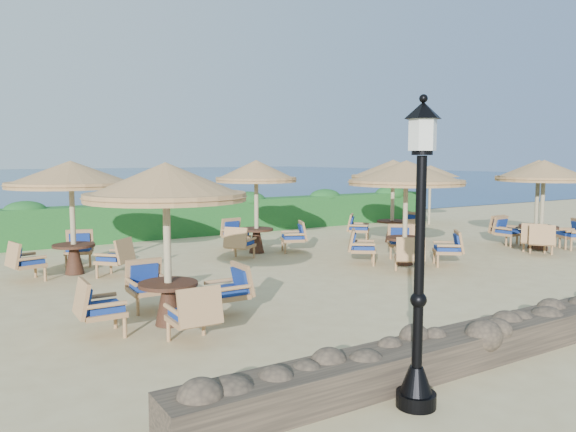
{
  "coord_description": "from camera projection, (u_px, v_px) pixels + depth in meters",
  "views": [
    {
      "loc": [
        -9.12,
        -11.08,
        2.73
      ],
      "look_at": [
        -1.92,
        0.49,
        1.3
      ],
      "focal_mm": 35.0,
      "sensor_mm": 36.0,
      "label": 1
    }
  ],
  "objects": [
    {
      "name": "sea",
      "position": [
        21.0,
        178.0,
        73.55
      ],
      "size": [
        160.0,
        160.0,
        0.0
      ],
      "primitive_type": "plane",
      "color": "navy",
      "rests_on": "ground"
    },
    {
      "name": "hedge",
      "position": [
        236.0,
        216.0,
        20.46
      ],
      "size": [
        18.0,
        0.9,
        1.2
      ],
      "primitive_type": "cube",
      "color": "#194E1F",
      "rests_on": "ground"
    },
    {
      "name": "cafe_set_4",
      "position": [
        256.0,
        191.0,
        15.89
      ],
      "size": [
        2.75,
        2.59,
        2.65
      ],
      "color": "tan",
      "rests_on": "ground"
    },
    {
      "name": "cafe_set_0",
      "position": [
        167.0,
        218.0,
        8.99
      ],
      "size": [
        2.81,
        2.81,
        2.65
      ],
      "color": "tan",
      "rests_on": "ground"
    },
    {
      "name": "cafe_set_6",
      "position": [
        538.0,
        188.0,
        16.66
      ],
      "size": [
        2.77,
        2.66,
        2.65
      ],
      "color": "tan",
      "rests_on": "ground"
    },
    {
      "name": "lamp_post",
      "position": [
        419.0,
        268.0,
        6.01
      ],
      "size": [
        0.44,
        0.44,
        3.31
      ],
      "color": "black",
      "rests_on": "ground"
    },
    {
      "name": "cafe_set_3",
      "position": [
        72.0,
        192.0,
        12.97
      ],
      "size": [
        2.91,
        2.91,
        2.65
      ],
      "color": "tan",
      "rests_on": "ground"
    },
    {
      "name": "extra_parasol",
      "position": [
        430.0,
        171.0,
        22.7
      ],
      "size": [
        2.3,
        2.3,
        2.41
      ],
      "color": "tan",
      "rests_on": "ground"
    },
    {
      "name": "cafe_set_5",
      "position": [
        393.0,
        184.0,
        17.88
      ],
      "size": [
        2.79,
        2.79,
        2.65
      ],
      "color": "tan",
      "rests_on": "ground"
    },
    {
      "name": "cafe_set_1",
      "position": [
        406.0,
        192.0,
        14.11
      ],
      "size": [
        2.95,
        2.95,
        2.65
      ],
      "color": "tan",
      "rests_on": "ground"
    },
    {
      "name": "cafe_set_2",
      "position": [
        543.0,
        187.0,
        16.41
      ],
      "size": [
        2.76,
        2.74,
        2.65
      ],
      "color": "tan",
      "rests_on": "ground"
    },
    {
      "name": "ground",
      "position": [
        361.0,
        264.0,
        14.44
      ],
      "size": [
        120.0,
        120.0,
        0.0
      ],
      "primitive_type": "plane",
      "color": "#D1BC84",
      "rests_on": "ground"
    }
  ]
}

